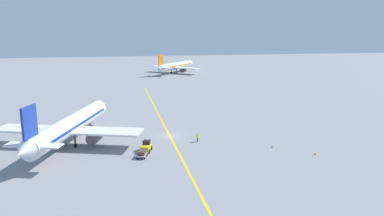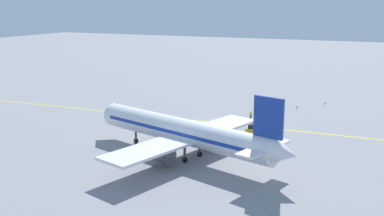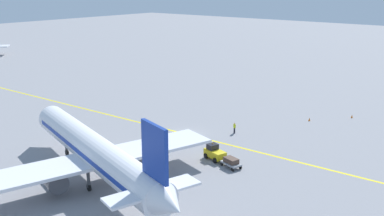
{
  "view_description": "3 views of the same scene",
  "coord_description": "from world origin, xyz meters",
  "px_view_note": "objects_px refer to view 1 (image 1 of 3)",
  "views": [
    {
      "loc": [
        -8.4,
        -74.79,
        22.74
      ],
      "look_at": [
        5.33,
        2.97,
        4.99
      ],
      "focal_mm": 35.0,
      "sensor_mm": 36.0,
      "label": 1
    },
    {
      "loc": [
        -74.51,
        -28.66,
        21.4
      ],
      "look_at": [
        -1.8,
        3.69,
        2.79
      ],
      "focal_mm": 42.0,
      "sensor_mm": 36.0,
      "label": 2
    },
    {
      "loc": [
        -49.33,
        -41.09,
        22.13
      ],
      "look_at": [
        4.22,
        2.25,
        2.78
      ],
      "focal_mm": 42.0,
      "sensor_mm": 36.0,
      "label": 3
    }
  ],
  "objects_px": {
    "traffic_cone_near_nose": "(315,153)",
    "ground_crew_worker": "(198,137)",
    "airplane_at_gate": "(70,126)",
    "baggage_tug_white": "(146,146)",
    "traffic_cone_mid_apron": "(272,147)",
    "airplane_distant_taxiing": "(175,66)",
    "baggage_cart_trailing": "(142,153)"
  },
  "relations": [
    {
      "from": "traffic_cone_mid_apron",
      "to": "baggage_cart_trailing",
      "type": "bearing_deg",
      "value": -177.99
    },
    {
      "from": "baggage_cart_trailing",
      "to": "ground_crew_worker",
      "type": "distance_m",
      "value": 13.19
    },
    {
      "from": "baggage_tug_white",
      "to": "ground_crew_worker",
      "type": "distance_m",
      "value": 10.98
    },
    {
      "from": "baggage_cart_trailing",
      "to": "traffic_cone_mid_apron",
      "type": "relative_size",
      "value": 5.24
    },
    {
      "from": "airplane_at_gate",
      "to": "ground_crew_worker",
      "type": "xyz_separation_m",
      "value": [
        24.42,
        -2.52,
        -2.8
      ]
    },
    {
      "from": "airplane_distant_taxiing",
      "to": "baggage_tug_white",
      "type": "height_order",
      "value": "airplane_distant_taxiing"
    },
    {
      "from": "baggage_tug_white",
      "to": "baggage_cart_trailing",
      "type": "distance_m",
      "value": 3.3
    },
    {
      "from": "airplane_distant_taxiing",
      "to": "traffic_cone_mid_apron",
      "type": "relative_size",
      "value": 48.3
    },
    {
      "from": "airplane_distant_taxiing",
      "to": "ground_crew_worker",
      "type": "xyz_separation_m",
      "value": [
        -9.68,
        -106.5,
        -2.43
      ]
    },
    {
      "from": "airplane_distant_taxiing",
      "to": "traffic_cone_near_nose",
      "type": "bearing_deg",
      "value": -85.36
    },
    {
      "from": "ground_crew_worker",
      "to": "traffic_cone_mid_apron",
      "type": "bearing_deg",
      "value": -25.15
    },
    {
      "from": "baggage_tug_white",
      "to": "traffic_cone_near_nose",
      "type": "relative_size",
      "value": 5.99
    },
    {
      "from": "baggage_cart_trailing",
      "to": "ground_crew_worker",
      "type": "relative_size",
      "value": 1.72
    },
    {
      "from": "airplane_distant_taxiing",
      "to": "traffic_cone_near_nose",
      "type": "distance_m",
      "value": 117.92
    },
    {
      "from": "baggage_tug_white",
      "to": "traffic_cone_mid_apron",
      "type": "bearing_deg",
      "value": -5.68
    },
    {
      "from": "airplane_at_gate",
      "to": "traffic_cone_near_nose",
      "type": "distance_m",
      "value": 45.81
    },
    {
      "from": "airplane_distant_taxiing",
      "to": "baggage_cart_trailing",
      "type": "relative_size",
      "value": 9.22
    },
    {
      "from": "baggage_tug_white",
      "to": "ground_crew_worker",
      "type": "bearing_deg",
      "value": 20.31
    },
    {
      "from": "traffic_cone_near_nose",
      "to": "traffic_cone_mid_apron",
      "type": "height_order",
      "value": "same"
    },
    {
      "from": "baggage_cart_trailing",
      "to": "ground_crew_worker",
      "type": "bearing_deg",
      "value": 31.98
    },
    {
      "from": "airplane_at_gate",
      "to": "traffic_cone_near_nose",
      "type": "relative_size",
      "value": 63.37
    },
    {
      "from": "baggage_tug_white",
      "to": "baggage_cart_trailing",
      "type": "height_order",
      "value": "baggage_tug_white"
    },
    {
      "from": "traffic_cone_mid_apron",
      "to": "baggage_tug_white",
      "type": "bearing_deg",
      "value": 174.32
    },
    {
      "from": "baggage_cart_trailing",
      "to": "traffic_cone_near_nose",
      "type": "relative_size",
      "value": 5.24
    },
    {
      "from": "baggage_tug_white",
      "to": "airplane_at_gate",
      "type": "bearing_deg",
      "value": 155.84
    },
    {
      "from": "traffic_cone_near_nose",
      "to": "airplane_at_gate",
      "type": "bearing_deg",
      "value": 162.79
    },
    {
      "from": "airplane_at_gate",
      "to": "baggage_cart_trailing",
      "type": "xyz_separation_m",
      "value": [
        13.23,
        -9.51,
        -2.95
      ]
    },
    {
      "from": "traffic_cone_mid_apron",
      "to": "airplane_distant_taxiing",
      "type": "bearing_deg",
      "value": 91.72
    },
    {
      "from": "airplane_distant_taxiing",
      "to": "traffic_cone_mid_apron",
      "type": "height_order",
      "value": "airplane_distant_taxiing"
    },
    {
      "from": "airplane_distant_taxiing",
      "to": "traffic_cone_near_nose",
      "type": "xyz_separation_m",
      "value": [
        9.53,
        -117.49,
        -3.06
      ]
    },
    {
      "from": "traffic_cone_near_nose",
      "to": "ground_crew_worker",
      "type": "bearing_deg",
      "value": 150.21
    },
    {
      "from": "airplane_at_gate",
      "to": "traffic_cone_mid_apron",
      "type": "xyz_separation_m",
      "value": [
        37.49,
        -8.66,
        -3.43
      ]
    }
  ]
}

